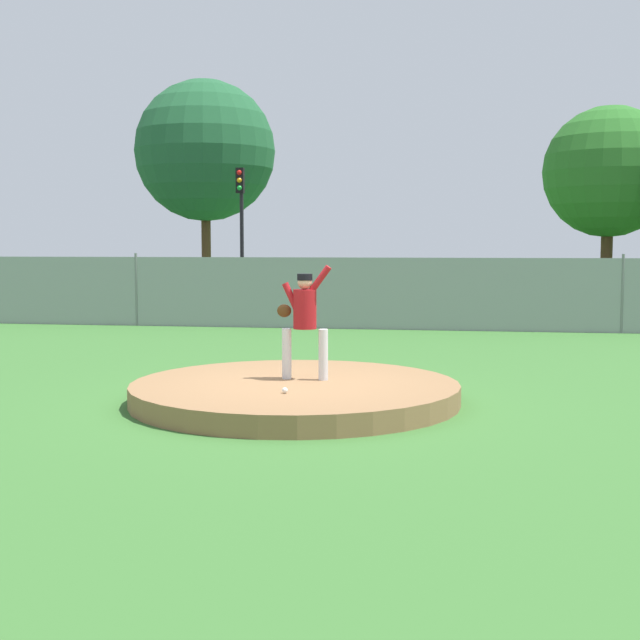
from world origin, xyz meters
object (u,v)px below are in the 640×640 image
object	(u,v)px
baseball	(285,390)
parked_car_silver	(414,288)
traffic_cone_orange	(225,303)
traffic_light_near	(241,211)
parked_car_slate	(321,288)
parked_car_white	(537,289)
pitcher_youth	(304,315)
parked_car_champagne	(118,286)

from	to	relation	value
baseball	parked_car_silver	world-z (taller)	parked_car_silver
traffic_cone_orange	traffic_light_near	world-z (taller)	traffic_light_near
parked_car_slate	traffic_cone_orange	xyz separation A→B (m)	(-3.08, 0.12, -0.51)
traffic_light_near	parked_car_white	bearing A→B (deg)	-21.46
pitcher_youth	baseball	distance (m)	1.41
parked_car_champagne	traffic_light_near	distance (m)	5.91
parked_car_champagne	parked_car_white	distance (m)	12.95
traffic_light_near	parked_car_slate	bearing A→B (deg)	-49.03
parked_car_champagne	parked_car_slate	distance (m)	6.42
baseball	traffic_light_near	xyz separation A→B (m)	(-5.53, 19.59, 3.00)
baseball	pitcher_youth	bearing A→B (deg)	87.48
pitcher_youth	parked_car_champagne	world-z (taller)	pitcher_youth
traffic_cone_orange	parked_car_silver	bearing A→B (deg)	0.26
pitcher_youth	parked_car_slate	size ratio (longest dim) A/B	0.38
pitcher_youth	traffic_cone_orange	bearing A→B (deg)	109.40
baseball	parked_car_white	xyz separation A→B (m)	(4.55, 15.63, 0.48)
parked_car_slate	baseball	bearing A→B (deg)	-82.73
pitcher_youth	traffic_cone_orange	distance (m)	15.42
pitcher_youth	parked_car_white	world-z (taller)	pitcher_youth
pitcher_youth	parked_car_silver	distance (m)	14.57
parked_car_champagne	traffic_cone_orange	xyz separation A→B (m)	(3.32, 0.56, -0.55)
baseball	parked_car_champagne	world-z (taller)	parked_car_champagne
parked_car_silver	traffic_light_near	xyz separation A→B (m)	(-6.42, 3.93, 2.52)
parked_car_white	traffic_cone_orange	world-z (taller)	parked_car_white
parked_car_slate	parked_car_champagne	bearing A→B (deg)	-176.07
parked_car_silver	parked_car_champagne	size ratio (longest dim) A/B	0.89
pitcher_youth	parked_car_silver	world-z (taller)	pitcher_youth
baseball	parked_car_silver	size ratio (longest dim) A/B	0.02
pitcher_youth	parked_car_slate	world-z (taller)	pitcher_youth
traffic_light_near	baseball	bearing A→B (deg)	-74.25
parked_car_silver	parked_car_champagne	bearing A→B (deg)	-176.37
parked_car_silver	parked_car_slate	world-z (taller)	parked_car_silver
parked_car_champagne	traffic_light_near	size ratio (longest dim) A/B	0.98
parked_car_white	traffic_cone_orange	size ratio (longest dim) A/B	8.13
baseball	parked_car_silver	xyz separation A→B (m)	(0.89, 15.66, 0.48)
pitcher_youth	traffic_cone_orange	world-z (taller)	pitcher_youth
parked_car_silver	traffic_light_near	size ratio (longest dim) A/B	0.87
parked_car_champagne	traffic_cone_orange	world-z (taller)	parked_car_champagne
pitcher_youth	parked_car_white	size ratio (longest dim) A/B	0.35
parked_car_champagne	traffic_cone_orange	bearing A→B (deg)	9.60
baseball	traffic_light_near	world-z (taller)	traffic_light_near
parked_car_slate	traffic_cone_orange	world-z (taller)	parked_car_slate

